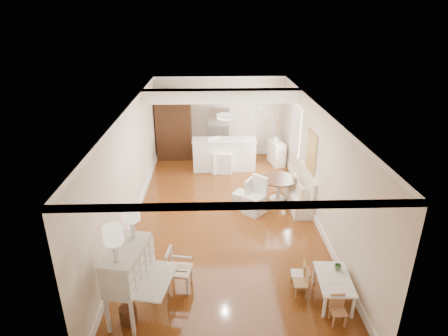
{
  "coord_description": "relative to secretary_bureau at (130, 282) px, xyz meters",
  "views": [
    {
      "loc": [
        -0.29,
        -8.31,
        4.85
      ],
      "look_at": [
        0.0,
        0.3,
        1.21
      ],
      "focal_mm": 30.0,
      "sensor_mm": 36.0,
      "label": 1
    }
  ],
  "objects": [
    {
      "name": "kids_chair_c",
      "position": [
        3.47,
        -0.35,
        -0.41
      ],
      "size": [
        0.26,
        0.26,
        0.52
      ],
      "primitive_type": "cube",
      "rotation": [
        0.0,
        0.0,
        0.01
      ],
      "color": "#B67D52",
      "rests_on": "ground"
    },
    {
      "name": "slip_chair_near",
      "position": [
        2.48,
        3.4,
        -0.17
      ],
      "size": [
        0.67,
        0.67,
        0.98
      ],
      "primitive_type": "cube",
      "rotation": [
        0.0,
        0.0,
        -0.77
      ],
      "color": "silver",
      "rests_on": "ground"
    },
    {
      "name": "branch_vase",
      "position": [
        3.55,
        6.77,
        0.22
      ],
      "size": [
        0.25,
        0.25,
        0.2
      ],
      "primitive_type": "imported",
      "rotation": [
        0.0,
        0.0,
        0.31
      ],
      "color": "white",
      "rests_on": "sideboard"
    },
    {
      "name": "kids_chair_a",
      "position": [
        2.99,
        0.33,
        -0.39
      ],
      "size": [
        0.28,
        0.28,
        0.56
      ],
      "primitive_type": "cube",
      "rotation": [
        0.0,
        0.0,
        -1.61
      ],
      "color": "#9D7847",
      "rests_on": "ground"
    },
    {
      "name": "wicker_basket",
      "position": [
        -0.03,
        -0.2,
        -0.52
      ],
      "size": [
        0.36,
        0.36,
        0.29
      ],
      "primitive_type": "cylinder",
      "rotation": [
        0.0,
        0.0,
        -0.28
      ],
      "color": "#57321B",
      "rests_on": "ground"
    },
    {
      "name": "pencil_cup",
      "position": [
        3.67,
        0.43,
        -0.13
      ],
      "size": [
        0.15,
        0.15,
        0.1
      ],
      "primitive_type": "imported",
      "rotation": [
        0.0,
        0.0,
        0.19
      ],
      "color": "#549158",
      "rests_on": "kids_table"
    },
    {
      "name": "dining_table",
      "position": [
        3.19,
        4.04,
        -0.33
      ],
      "size": [
        1.3,
        1.3,
        0.68
      ],
      "primitive_type": "cylinder",
      "rotation": [
        0.0,
        0.0,
        0.4
      ],
      "color": "#432715",
      "rests_on": "ground"
    },
    {
      "name": "banquette",
      "position": [
        3.69,
        3.74,
        -0.18
      ],
      "size": [
        0.52,
        1.6,
        0.98
      ],
      "primitive_type": "cube",
      "color": "silver",
      "rests_on": "ground"
    },
    {
      "name": "sideboard",
      "position": [
        3.59,
        6.74,
        -0.27
      ],
      "size": [
        0.52,
        0.88,
        0.78
      ],
      "primitive_type": "cube",
      "rotation": [
        0.0,
        0.0,
        0.2
      ],
      "color": "white",
      "rests_on": "ground"
    },
    {
      "name": "pantry_cabinet",
      "position": [
        0.1,
        7.42,
        0.48
      ],
      "size": [
        1.2,
        0.6,
        2.3
      ],
      "primitive_type": "cube",
      "color": "#381E11",
      "rests_on": "ground"
    },
    {
      "name": "fridge",
      "position": [
        2.0,
        7.39,
        0.23
      ],
      "size": [
        0.75,
        0.65,
        1.8
      ],
      "primitive_type": "imported",
      "color": "silver",
      "rests_on": "ground"
    },
    {
      "name": "slip_chair_far",
      "position": [
        2.19,
        3.7,
        -0.23
      ],
      "size": [
        0.58,
        0.57,
        0.87
      ],
      "primitive_type": "cube",
      "rotation": [
        0.0,
        0.0,
        -2.1
      ],
      "color": "silver",
      "rests_on": "ground"
    },
    {
      "name": "bar_stool_right",
      "position": [
        1.83,
        6.07,
        -0.13
      ],
      "size": [
        0.48,
        0.48,
        1.08
      ],
      "primitive_type": "cube",
      "rotation": [
        0.0,
        0.0,
        -0.12
      ],
      "color": "white",
      "rests_on": "ground"
    },
    {
      "name": "kids_chair_b",
      "position": [
        3.0,
        0.63,
        -0.41
      ],
      "size": [
        0.28,
        0.28,
        0.52
      ],
      "primitive_type": "cube",
      "rotation": [
        0.0,
        0.0,
        -1.7
      ],
      "color": "#A3814A",
      "rests_on": "ground"
    },
    {
      "name": "kids_table",
      "position": [
        3.54,
        0.2,
        -0.43
      ],
      "size": [
        0.64,
        1.0,
        0.48
      ],
      "primitive_type": "cube",
      "rotation": [
        0.0,
        0.0,
        -0.07
      ],
      "color": "white",
      "rests_on": "ground"
    },
    {
      "name": "gustavian_armchair",
      "position": [
        0.77,
        0.62,
        -0.26
      ],
      "size": [
        0.54,
        0.54,
        0.81
      ],
      "primitive_type": "cube",
      "rotation": [
        0.0,
        0.0,
        1.41
      ],
      "color": "beige",
      "rests_on": "ground"
    },
    {
      "name": "bar_stool_left",
      "position": [
        1.56,
        6.13,
        -0.1
      ],
      "size": [
        0.6,
        0.6,
        1.13
      ],
      "primitive_type": "cube",
      "rotation": [
        0.0,
        0.0,
        0.43
      ],
      "color": "white",
      "rests_on": "ground"
    },
    {
      "name": "breakfast_counter",
      "position": [
        1.8,
        6.34,
        -0.15
      ],
      "size": [
        2.05,
        0.65,
        1.03
      ],
      "primitive_type": "cube",
      "color": "white",
      "rests_on": "ground"
    },
    {
      "name": "secretary_bureau",
      "position": [
        0.0,
        0.0,
        0.0
      ],
      "size": [
        1.23,
        1.25,
        1.33
      ],
      "primitive_type": "cube",
      "rotation": [
        0.0,
        0.0,
        -0.2
      ],
      "color": "silver",
      "rests_on": "ground"
    },
    {
      "name": "room",
      "position": [
        1.74,
        3.57,
        1.32
      ],
      "size": [
        9.0,
        9.04,
        2.82
      ],
      "color": "brown",
      "rests_on": "ground"
    }
  ]
}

